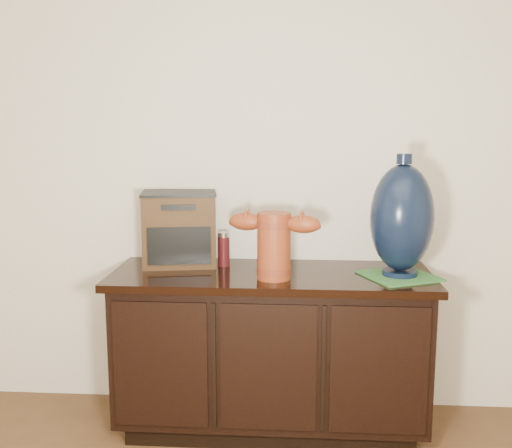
# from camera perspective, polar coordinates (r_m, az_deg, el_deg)

# --- Properties ---
(room) EXTENTS (5.00, 5.00, 5.00)m
(room) POSITION_cam_1_polar(r_m,az_deg,el_deg) (0.47, -10.26, -6.38)
(room) COLOR #4F321B
(room) RESTS_ON ground
(sideboard) EXTENTS (1.46, 0.56, 0.75)m
(sideboard) POSITION_cam_1_polar(r_m,az_deg,el_deg) (2.86, 1.43, -11.81)
(sideboard) COLOR black
(sideboard) RESTS_ON ground
(terracotta_vessel) EXTENTS (0.42, 0.18, 0.29)m
(terracotta_vessel) POSITION_cam_1_polar(r_m,az_deg,el_deg) (2.60, 1.72, -1.70)
(terracotta_vessel) COLOR #933C1A
(terracotta_vessel) RESTS_ON sideboard
(tv_radio) EXTENTS (0.39, 0.34, 0.35)m
(tv_radio) POSITION_cam_1_polar(r_m,az_deg,el_deg) (2.90, -7.29, -0.40)
(tv_radio) COLOR #3C230F
(tv_radio) RESTS_ON sideboard
(green_mat) EXTENTS (0.38, 0.38, 0.01)m
(green_mat) POSITION_cam_1_polar(r_m,az_deg,el_deg) (2.74, 13.51, -4.83)
(green_mat) COLOR #346D31
(green_mat) RESTS_ON sideboard
(lamp_base) EXTENTS (0.37, 0.37, 0.54)m
(lamp_base) POSITION_cam_1_polar(r_m,az_deg,el_deg) (2.69, 13.72, 0.53)
(lamp_base) COLOR black
(lamp_base) RESTS_ON green_mat
(spray_can) EXTENTS (0.06, 0.06, 0.16)m
(spray_can) POSITION_cam_1_polar(r_m,az_deg,el_deg) (2.86, -3.09, -2.42)
(spray_can) COLOR maroon
(spray_can) RESTS_ON sideboard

